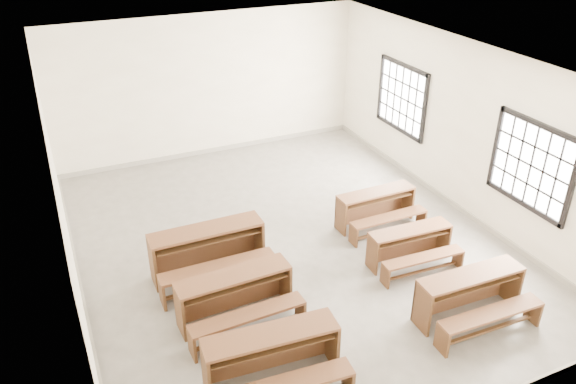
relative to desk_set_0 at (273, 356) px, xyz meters
name	(u,v)px	position (x,y,z in m)	size (l,w,h in m)	color
room	(293,128)	(1.58, 2.82, 1.70)	(8.50, 8.50, 3.20)	gray
desk_set_0	(273,356)	(0.00, 0.00, 0.00)	(1.75, 1.01, 0.76)	brown
desk_set_1	(236,294)	(-0.01, 1.31, -0.01)	(1.68, 0.91, 0.74)	brown
desk_set_2	(208,248)	(-0.03, 2.52, 0.03)	(1.81, 0.94, 0.81)	brown
desk_set_3	(471,293)	(3.06, -0.03, -0.02)	(1.63, 0.89, 0.72)	brown
desk_set_4	(411,244)	(3.06, 1.43, -0.07)	(1.44, 0.80, 0.63)	brown
desk_set_5	(377,206)	(3.21, 2.69, -0.05)	(1.49, 0.79, 0.67)	brown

